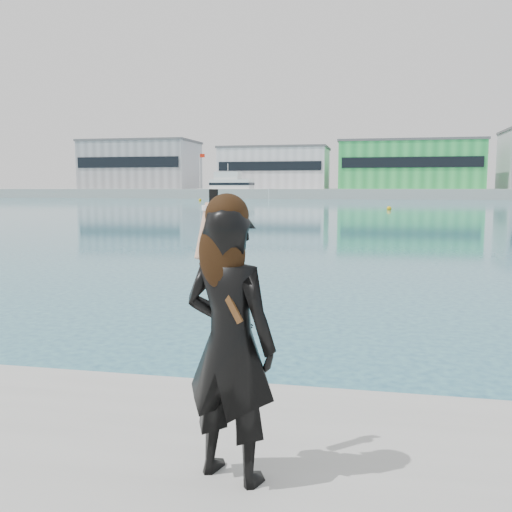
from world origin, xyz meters
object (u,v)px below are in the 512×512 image
at_px(motor_yacht, 234,189).
at_px(buoy_far, 200,201).
at_px(woman, 229,336).
at_px(buoy_extra, 389,210).

distance_m(motor_yacht, buoy_far, 20.82).
xyz_separation_m(motor_yacht, buoy_far, (-0.93, -20.70, -2.04)).
height_order(buoy_far, woman, woman).
bearing_deg(woman, buoy_far, -54.31).
relative_size(motor_yacht, woman, 10.01).
relative_size(buoy_far, woman, 0.31).
height_order(motor_yacht, buoy_extra, motor_yacht).
relative_size(motor_yacht, buoy_extra, 31.83).
height_order(motor_yacht, buoy_far, motor_yacht).
bearing_deg(motor_yacht, woman, -70.94).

